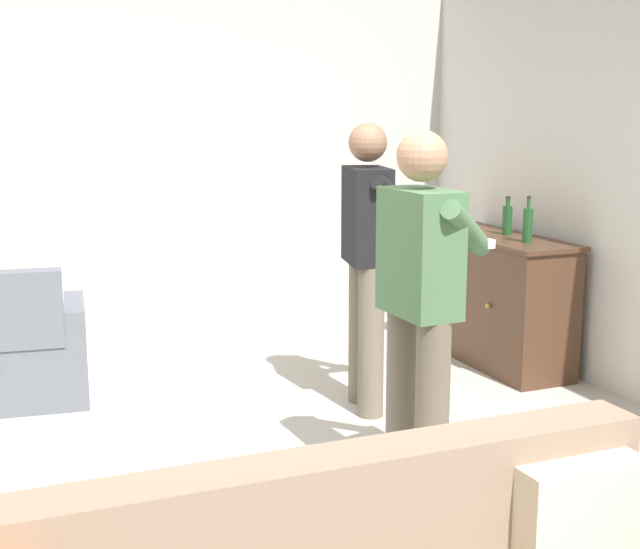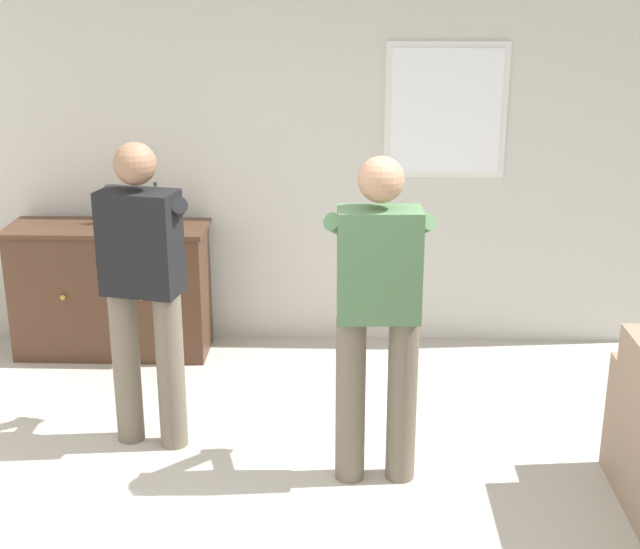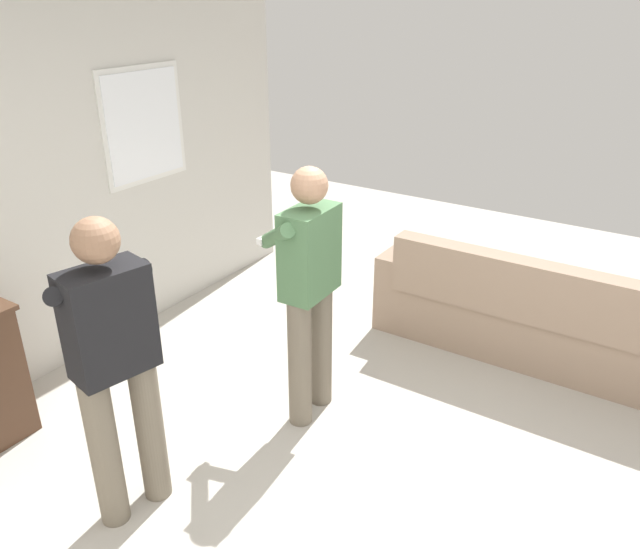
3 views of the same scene
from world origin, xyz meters
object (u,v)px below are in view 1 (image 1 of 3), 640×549
object	(u,v)px
armchair	(11,357)
bottle_wine_green	(528,224)
person_standing_right	(421,301)
sideboard_cabinet	(496,299)
person_standing_left	(369,253)
bottle_liquor_amber	(507,219)

from	to	relation	value
armchair	bottle_wine_green	world-z (taller)	bottle_wine_green
armchair	bottle_wine_green	distance (m)	3.33
armchair	person_standing_right	xyz separation A→B (m)	(2.13, 1.61, 0.65)
sideboard_cabinet	person_standing_left	world-z (taller)	person_standing_left
bottle_liquor_amber	person_standing_left	xyz separation A→B (m)	(0.52, -1.30, -0.07)
sideboard_cabinet	bottle_wine_green	world-z (taller)	bottle_wine_green
person_standing_right	armchair	bearing A→B (deg)	-142.89
bottle_liquor_amber	bottle_wine_green	bearing A→B (deg)	-12.12
armchair	person_standing_right	bearing A→B (deg)	37.11
person_standing_left	person_standing_right	xyz separation A→B (m)	(1.23, -0.33, 0.00)
armchair	bottle_wine_green	size ratio (longest dim) A/B	3.14
sideboard_cabinet	bottle_liquor_amber	xyz separation A→B (m)	(0.01, 0.06, 0.56)
bottle_wine_green	person_standing_right	xyz separation A→B (m)	(1.41, -1.55, -0.08)
person_standing_right	bottle_wine_green	bearing A→B (deg)	132.20
sideboard_cabinet	person_standing_right	bearing A→B (deg)	-41.79
armchair	sideboard_cabinet	distance (m)	3.20
person_standing_left	bottle_liquor_amber	bearing A→B (deg)	111.82
person_standing_right	person_standing_left	bearing A→B (deg)	164.93
armchair	person_standing_left	distance (m)	2.24
sideboard_cabinet	armchair	bearing A→B (deg)	-96.77
person_standing_left	person_standing_right	world-z (taller)	same
bottle_wine_green	bottle_liquor_amber	world-z (taller)	bottle_wine_green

